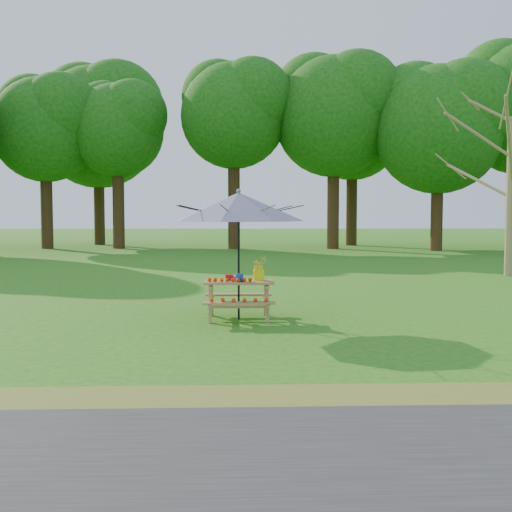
{
  "coord_description": "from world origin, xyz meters",
  "views": [
    {
      "loc": [
        0.49,
        -8.98,
        1.87
      ],
      "look_at": [
        0.88,
        2.05,
        1.1
      ],
      "focal_mm": 45.0,
      "sensor_mm": 36.0,
      "label": 1
    }
  ],
  "objects": [
    {
      "name": "drygrass_strip",
      "position": [
        0.0,
        -2.8,
        0.0
      ],
      "size": [
        120.0,
        1.2,
        0.01
      ],
      "primitive_type": "cube",
      "color": "olive",
      "rests_on": "ground"
    },
    {
      "name": "produce_bins",
      "position": [
        0.52,
        2.07,
        0.72
      ],
      "size": [
        0.31,
        0.43,
        0.13
      ],
      "color": "red",
      "rests_on": "picnic_table"
    },
    {
      "name": "flower_bucket",
      "position": [
        0.93,
        2.13,
        0.89
      ],
      "size": [
        0.33,
        0.31,
        0.42
      ],
      "color": "#FFF80D",
      "rests_on": "picnic_table"
    },
    {
      "name": "road",
      "position": [
        0.0,
        -5.0,
        0.01
      ],
      "size": [
        120.0,
        4.0,
        0.01
      ],
      "primitive_type": "cube",
      "color": "#2C2C2F",
      "rests_on": "ground"
    },
    {
      "name": "tomatoes_row",
      "position": [
        0.43,
        1.87,
        0.71
      ],
      "size": [
        0.77,
        0.13,
        0.07
      ],
      "primitive_type": null,
      "color": "#EC3408",
      "rests_on": "picnic_table"
    },
    {
      "name": "ground",
      "position": [
        0.0,
        0.0,
        0.0
      ],
      "size": [
        120.0,
        120.0,
        0.0
      ],
      "primitive_type": "plane",
      "color": "#226F15",
      "rests_on": "ground"
    },
    {
      "name": "picnic_table",
      "position": [
        0.58,
        2.05,
        0.33
      ],
      "size": [
        1.2,
        1.32,
        0.67
      ],
      "color": "#A7824B",
      "rests_on": "ground"
    },
    {
      "name": "patio_umbrella",
      "position": [
        0.58,
        2.05,
        1.95
      ],
      "size": [
        2.79,
        2.79,
        2.26
      ],
      "color": "black",
      "rests_on": "ground"
    },
    {
      "name": "treeline",
      "position": [
        0.0,
        22.0,
        8.0
      ],
      "size": [
        60.0,
        12.0,
        16.0
      ],
      "primitive_type": null,
      "color": "#0D5110",
      "rests_on": "ground"
    }
  ]
}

